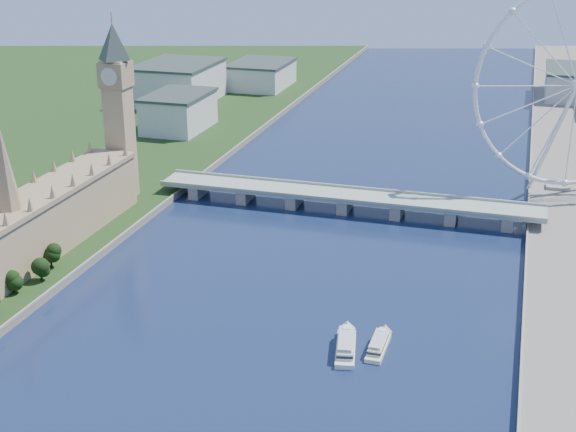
% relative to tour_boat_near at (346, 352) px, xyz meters
% --- Properties ---
extents(parliament_range, '(24.00, 200.00, 70.00)m').
position_rel_tour_boat_near_xyz_m(parliament_range, '(-162.96, 24.56, 18.48)').
color(parliament_range, tan).
rests_on(parliament_range, ground).
extents(big_ben, '(20.02, 20.02, 110.00)m').
position_rel_tour_boat_near_xyz_m(big_ben, '(-162.96, 132.56, 66.57)').
color(big_ben, tan).
rests_on(big_ben, ground).
extents(westminster_bridge, '(220.00, 22.00, 9.50)m').
position_rel_tour_boat_near_xyz_m(westminster_bridge, '(-34.96, 154.56, 6.63)').
color(westminster_bridge, gray).
rests_on(westminster_bridge, ground).
extents(city_skyline, '(505.00, 280.00, 32.00)m').
position_rel_tour_boat_near_xyz_m(city_skyline, '(4.26, 414.64, 16.96)').
color(city_skyline, beige).
rests_on(city_skyline, ground).
extents(tour_boat_near, '(13.10, 31.03, 6.66)m').
position_rel_tour_boat_near_xyz_m(tour_boat_near, '(0.00, 0.00, 0.00)').
color(tour_boat_near, silver).
rests_on(tour_boat_near, ground).
extents(tour_boat_far, '(6.95, 25.80, 5.64)m').
position_rel_tour_boat_near_xyz_m(tour_boat_far, '(11.84, 5.07, 0.00)').
color(tour_boat_far, '#E9E9C9').
rests_on(tour_boat_far, ground).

